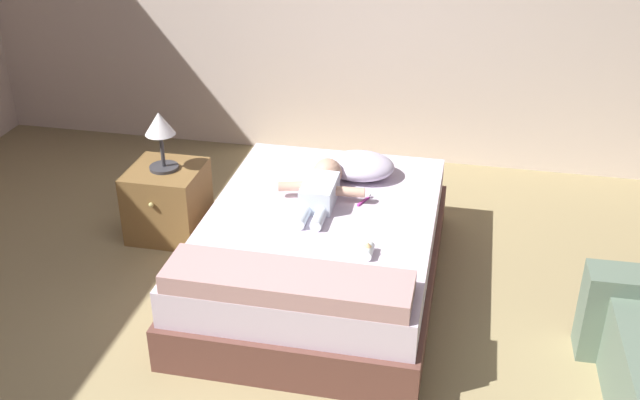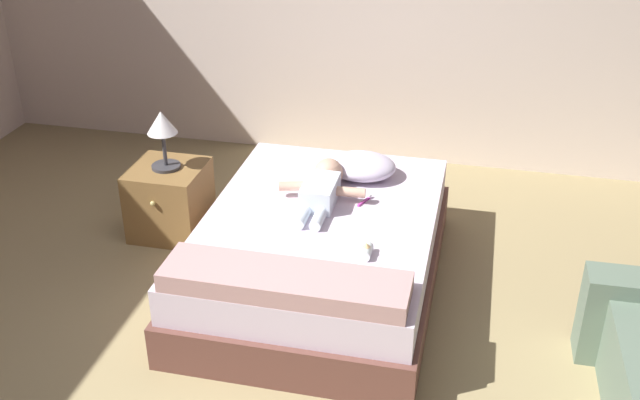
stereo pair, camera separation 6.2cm
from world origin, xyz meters
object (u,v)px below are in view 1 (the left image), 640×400
object	(u,v)px
bed	(320,251)
nightstand	(168,201)
pillow	(360,166)
baby	(322,188)
toothbrush	(364,200)
baby_bottle	(368,251)
lamp	(160,129)

from	to	relation	value
bed	nightstand	world-z (taller)	nightstand
pillow	nightstand	distance (m)	1.24
baby	toothbrush	world-z (taller)	baby
bed	nightstand	distance (m)	1.12
bed	nightstand	xyz separation A→B (m)	(-1.06, 0.36, 0.01)
pillow	baby_bottle	world-z (taller)	pillow
pillow	lamp	bearing A→B (deg)	-172.20
baby	baby_bottle	size ratio (longest dim) A/B	5.72
bed	lamp	xyz separation A→B (m)	(-1.06, 0.36, 0.50)
pillow	nightstand	world-z (taller)	pillow
bed	baby	bearing A→B (deg)	99.35
nightstand	lamp	world-z (taller)	lamp
toothbrush	lamp	xyz separation A→B (m)	(-1.27, 0.15, 0.26)
baby_bottle	baby	bearing A→B (deg)	122.58
pillow	lamp	world-z (taller)	lamp
bed	pillow	bearing A→B (deg)	75.72
toothbrush	baby_bottle	bearing A→B (deg)	-79.46
nightstand	baby_bottle	xyz separation A→B (m)	(1.38, -0.71, 0.25)
nightstand	pillow	bearing A→B (deg)	7.80
pillow	baby	size ratio (longest dim) A/B	0.66
bed	toothbrush	bearing A→B (deg)	45.96
nightstand	baby_bottle	world-z (taller)	baby_bottle
baby	toothbrush	bearing A→B (deg)	4.78
pillow	baby_bottle	distance (m)	0.90
baby	bed	bearing A→B (deg)	-80.65
bed	baby_bottle	distance (m)	0.54
pillow	toothbrush	xyz separation A→B (m)	(0.08, -0.31, -0.06)
pillow	lamp	distance (m)	1.22
toothbrush	nightstand	world-z (taller)	toothbrush
baby	baby_bottle	world-z (taller)	baby
lamp	baby_bottle	xyz separation A→B (m)	(1.38, -0.71, -0.24)
toothbrush	lamp	size ratio (longest dim) A/B	0.35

